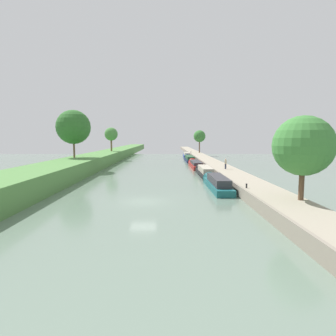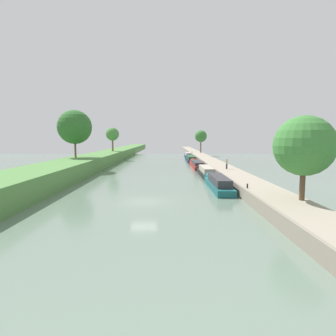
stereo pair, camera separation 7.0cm
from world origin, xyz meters
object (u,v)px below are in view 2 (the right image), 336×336
object	(u,v)px
narrowboat_red	(195,164)
narrowboat_teal	(216,183)
narrowboat_blue	(187,155)
narrowboat_black	(204,171)
mooring_bollard_far	(191,152)
narrowboat_navy	(189,159)
person_walking	(226,164)
mooring_bollard_near	(246,186)

from	to	relation	value
narrowboat_red	narrowboat_teal	bearing A→B (deg)	-89.88
narrowboat_blue	narrowboat_black	bearing A→B (deg)	-90.05
mooring_bollard_far	narrowboat_teal	bearing A→B (deg)	-91.82
narrowboat_black	narrowboat_navy	xyz separation A→B (m)	(-0.21, 29.44, -0.05)
narrowboat_navy	person_walking	size ratio (longest dim) A/B	9.33
person_walking	narrowboat_teal	bearing A→B (deg)	-106.62
narrowboat_teal	mooring_bollard_near	xyz separation A→B (m)	(1.91, -6.27, 0.69)
mooring_bollard_near	narrowboat_red	bearing A→B (deg)	93.54
narrowboat_navy	mooring_bollard_far	xyz separation A→B (m)	(2.00, 18.46, 0.79)
mooring_bollard_far	person_walking	bearing A→B (deg)	-88.28
narrowboat_teal	mooring_bollard_near	world-z (taller)	narrowboat_teal
narrowboat_black	narrowboat_navy	distance (m)	29.44
narrowboat_blue	mooring_bollard_near	distance (m)	61.31
mooring_bollard_far	mooring_bollard_near	bearing A→B (deg)	-90.00
mooring_bollard_far	narrowboat_blue	bearing A→B (deg)	-108.75
narrowboat_red	mooring_bollard_far	world-z (taller)	mooring_bollard_far
narrowboat_black	narrowboat_red	world-z (taller)	narrowboat_black
narrowboat_red	narrowboat_navy	distance (m)	16.26
narrowboat_red	mooring_bollard_far	distance (m)	34.78
narrowboat_navy	person_walking	xyz separation A→B (m)	(3.46, -30.40, 1.43)
narrowboat_teal	narrowboat_navy	bearing A→B (deg)	90.12
narrowboat_black	mooring_bollard_far	bearing A→B (deg)	87.86
mooring_bollard_far	narrowboat_red	bearing A→B (deg)	-93.23
narrowboat_black	narrowboat_red	distance (m)	13.18
narrowboat_red	narrowboat_blue	xyz separation A→B (m)	(0.21, 29.56, 0.05)
narrowboat_black	person_walking	world-z (taller)	person_walking
narrowboat_teal	mooring_bollard_near	distance (m)	6.60
narrowboat_navy	mooring_bollard_far	world-z (taller)	mooring_bollard_far
narrowboat_navy	narrowboat_blue	world-z (taller)	narrowboat_blue
narrowboat_teal	narrowboat_red	distance (m)	25.45
narrowboat_teal	mooring_bollard_far	bearing A→B (deg)	88.18
mooring_bollard_near	mooring_bollard_far	bearing A→B (deg)	90.00
narrowboat_red	mooring_bollard_near	size ratio (longest dim) A/B	31.46
narrowboat_black	mooring_bollard_near	size ratio (longest dim) A/B	26.43
person_walking	narrowboat_navy	bearing A→B (deg)	96.50
narrowboat_black	mooring_bollard_near	distance (m)	18.64
narrowboat_teal	narrowboat_red	xyz separation A→B (m)	(-0.05, 25.45, -0.10)
narrowboat_black	narrowboat_blue	world-z (taller)	narrowboat_black
person_walking	mooring_bollard_near	distance (m)	17.66
narrowboat_teal	person_walking	bearing A→B (deg)	73.38
narrowboat_red	mooring_bollard_far	bearing A→B (deg)	86.77
narrowboat_blue	person_walking	bearing A→B (deg)	-85.78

